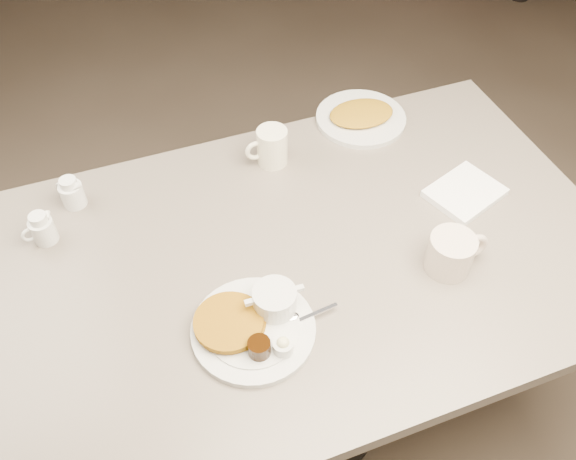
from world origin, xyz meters
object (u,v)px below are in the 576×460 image
object	(u,v)px
coffee_mug_near	(452,253)
creamer_left	(42,229)
coffee_mug_far	(271,147)
creamer_right	(72,193)
hash_plate	(361,117)
diner_table	(291,300)
main_plate	(254,322)

from	to	relation	value
coffee_mug_near	creamer_left	size ratio (longest dim) A/B	1.77
coffee_mug_near	coffee_mug_far	world-z (taller)	coffee_mug_far
creamer_right	hash_plate	size ratio (longest dim) A/B	0.31
coffee_mug_near	hash_plate	size ratio (longest dim) A/B	0.55
coffee_mug_near	coffee_mug_far	distance (m)	0.53
diner_table	creamer_right	world-z (taller)	creamer_right
coffee_mug_far	hash_plate	size ratio (longest dim) A/B	0.43
coffee_mug_far	creamer_right	xyz separation A→B (m)	(-0.50, 0.03, -0.01)
creamer_left	hash_plate	world-z (taller)	creamer_left
main_plate	coffee_mug_far	world-z (taller)	coffee_mug_far
diner_table	creamer_right	size ratio (longest dim) A/B	18.75
diner_table	creamer_left	xyz separation A→B (m)	(-0.51, 0.25, 0.21)
main_plate	coffee_mug_near	distance (m)	0.46
diner_table	coffee_mug_near	bearing A→B (deg)	-24.86
hash_plate	creamer_left	bearing A→B (deg)	-170.75
diner_table	hash_plate	bearing A→B (deg)	47.57
diner_table	coffee_mug_near	world-z (taller)	coffee_mug_near
creamer_left	hash_plate	xyz separation A→B (m)	(0.87, 0.14, -0.02)
diner_table	main_plate	bearing A→B (deg)	-132.45
main_plate	coffee_mug_far	xyz separation A→B (m)	(0.20, 0.47, 0.03)
diner_table	coffee_mug_near	size ratio (longest dim) A/B	10.44
creamer_left	creamer_right	size ratio (longest dim) A/B	1.01
coffee_mug_far	hash_plate	xyz separation A→B (m)	(0.29, 0.07, -0.04)
coffee_mug_near	diner_table	bearing A→B (deg)	155.14
main_plate	creamer_left	size ratio (longest dim) A/B	3.87
diner_table	coffee_mug_far	size ratio (longest dim) A/B	13.37
main_plate	creamer_right	size ratio (longest dim) A/B	3.92
creamer_left	creamer_right	distance (m)	0.12
creamer_left	hash_plate	size ratio (longest dim) A/B	0.31
main_plate	creamer_left	bearing A→B (deg)	133.37
coffee_mug_far	creamer_left	size ratio (longest dim) A/B	1.39
coffee_mug_far	hash_plate	world-z (taller)	coffee_mug_far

